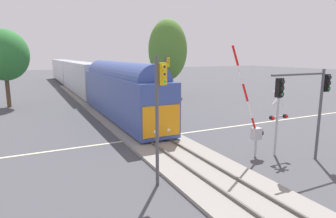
{
  "coord_description": "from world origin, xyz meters",
  "views": [
    {
      "loc": [
        -8.01,
        -19.23,
        6.11
      ],
      "look_at": [
        1.61,
        0.3,
        2.0
      ],
      "focal_mm": 30.84,
      "sensor_mm": 36.0,
      "label": 1
    }
  ],
  "objects_px": {
    "traffic_signal_median": "(160,101)",
    "oak_far_right": "(168,50)",
    "traffic_signal_near_right": "(309,93)",
    "traffic_signal_far_side": "(167,74)",
    "crossing_gate_near": "(254,124)",
    "crossing_signal_mast": "(278,115)",
    "oak_behind_train": "(4,55)",
    "commuter_train": "(82,76)"
  },
  "relations": [
    {
      "from": "crossing_signal_mast",
      "to": "oak_behind_train",
      "type": "height_order",
      "value": "oak_behind_train"
    },
    {
      "from": "commuter_train",
      "to": "oak_behind_train",
      "type": "xyz_separation_m",
      "value": [
        -10.02,
        -8.98,
        3.34
      ]
    },
    {
      "from": "crossing_gate_near",
      "to": "oak_behind_train",
      "type": "distance_m",
      "value": 29.58
    },
    {
      "from": "commuter_train",
      "to": "traffic_signal_far_side",
      "type": "bearing_deg",
      "value": -73.95
    },
    {
      "from": "crossing_gate_near",
      "to": "crossing_signal_mast",
      "type": "bearing_deg",
      "value": -14.47
    },
    {
      "from": "oak_behind_train",
      "to": "oak_far_right",
      "type": "xyz_separation_m",
      "value": [
        21.35,
        0.93,
        0.73
      ]
    },
    {
      "from": "crossing_gate_near",
      "to": "traffic_signal_far_side",
      "type": "distance_m",
      "value": 15.54
    },
    {
      "from": "traffic_signal_median",
      "to": "oak_far_right",
      "type": "relative_size",
      "value": 0.54
    },
    {
      "from": "commuter_train",
      "to": "traffic_signal_median",
      "type": "height_order",
      "value": "traffic_signal_median"
    },
    {
      "from": "crossing_gate_near",
      "to": "traffic_signal_near_right",
      "type": "distance_m",
      "value": 3.39
    },
    {
      "from": "traffic_signal_far_side",
      "to": "crossing_signal_mast",
      "type": "bearing_deg",
      "value": -90.79
    },
    {
      "from": "commuter_train",
      "to": "crossing_signal_mast",
      "type": "relative_size",
      "value": 15.46
    },
    {
      "from": "traffic_signal_near_right",
      "to": "traffic_signal_far_side",
      "type": "bearing_deg",
      "value": 91.13
    },
    {
      "from": "traffic_signal_near_right",
      "to": "oak_behind_train",
      "type": "distance_m",
      "value": 32.04
    },
    {
      "from": "traffic_signal_far_side",
      "to": "traffic_signal_median",
      "type": "xyz_separation_m",
      "value": [
        -8.27,
        -16.25,
        -0.03
      ]
    },
    {
      "from": "commuter_train",
      "to": "traffic_signal_near_right",
      "type": "relative_size",
      "value": 12.12
    },
    {
      "from": "commuter_train",
      "to": "oak_behind_train",
      "type": "height_order",
      "value": "oak_behind_train"
    },
    {
      "from": "crossing_signal_mast",
      "to": "traffic_signal_far_side",
      "type": "height_order",
      "value": "traffic_signal_far_side"
    },
    {
      "from": "crossing_signal_mast",
      "to": "traffic_signal_near_right",
      "type": "height_order",
      "value": "traffic_signal_near_right"
    },
    {
      "from": "crossing_signal_mast",
      "to": "traffic_signal_median",
      "type": "relative_size",
      "value": 0.69
    },
    {
      "from": "oak_far_right",
      "to": "traffic_signal_near_right",
      "type": "bearing_deg",
      "value": -100.67
    },
    {
      "from": "traffic_signal_near_right",
      "to": "oak_behind_train",
      "type": "bearing_deg",
      "value": 119.94
    },
    {
      "from": "commuter_train",
      "to": "traffic_signal_near_right",
      "type": "height_order",
      "value": "commuter_train"
    },
    {
      "from": "crossing_signal_mast",
      "to": "traffic_signal_far_side",
      "type": "distance_m",
      "value": 15.77
    },
    {
      "from": "commuter_train",
      "to": "oak_far_right",
      "type": "distance_m",
      "value": 14.48
    },
    {
      "from": "commuter_train",
      "to": "traffic_signal_median",
      "type": "bearing_deg",
      "value": -94.27
    },
    {
      "from": "oak_behind_train",
      "to": "oak_far_right",
      "type": "height_order",
      "value": "oak_far_right"
    },
    {
      "from": "crossing_gate_near",
      "to": "traffic_signal_far_side",
      "type": "xyz_separation_m",
      "value": [
        1.7,
        15.31,
        1.99
      ]
    },
    {
      "from": "crossing_signal_mast",
      "to": "commuter_train",
      "type": "bearing_deg",
      "value": 98.7
    },
    {
      "from": "traffic_signal_far_side",
      "to": "traffic_signal_near_right",
      "type": "bearing_deg",
      "value": -88.87
    },
    {
      "from": "traffic_signal_near_right",
      "to": "crossing_signal_mast",
      "type": "bearing_deg",
      "value": 109.97
    },
    {
      "from": "commuter_train",
      "to": "oak_behind_train",
      "type": "bearing_deg",
      "value": -138.13
    },
    {
      "from": "oak_far_right",
      "to": "commuter_train",
      "type": "bearing_deg",
      "value": 144.59
    },
    {
      "from": "crossing_gate_near",
      "to": "traffic_signal_median",
      "type": "xyz_separation_m",
      "value": [
        -6.57,
        -0.94,
        1.96
      ]
    },
    {
      "from": "commuter_train",
      "to": "oak_far_right",
      "type": "bearing_deg",
      "value": -35.41
    },
    {
      "from": "traffic_signal_median",
      "to": "oak_behind_train",
      "type": "height_order",
      "value": "oak_behind_train"
    },
    {
      "from": "traffic_signal_far_side",
      "to": "oak_behind_train",
      "type": "distance_m",
      "value": 18.91
    },
    {
      "from": "commuter_train",
      "to": "traffic_signal_far_side",
      "type": "relative_size",
      "value": 10.56
    },
    {
      "from": "traffic_signal_median",
      "to": "oak_behind_train",
      "type": "bearing_deg",
      "value": 105.38
    },
    {
      "from": "crossing_gate_near",
      "to": "traffic_signal_median",
      "type": "relative_size",
      "value": 1.09
    },
    {
      "from": "traffic_signal_near_right",
      "to": "crossing_gate_near",
      "type": "bearing_deg",
      "value": 136.79
    },
    {
      "from": "crossing_gate_near",
      "to": "crossing_signal_mast",
      "type": "relative_size",
      "value": 1.59
    }
  ]
}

